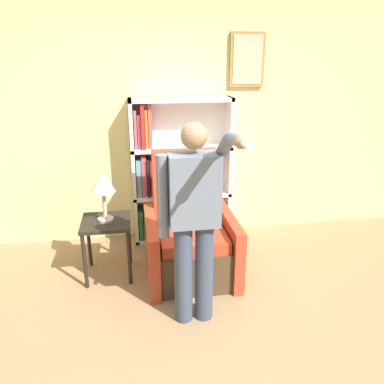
% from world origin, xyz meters
% --- Properties ---
extents(ground_plane, '(14.00, 14.00, 0.00)m').
position_xyz_m(ground_plane, '(0.00, 0.00, 0.00)').
color(ground_plane, '#937551').
extents(wall_back, '(8.00, 0.11, 2.80)m').
position_xyz_m(wall_back, '(0.01, 2.03, 1.41)').
color(wall_back, '#DBCC84').
rests_on(wall_back, ground_plane).
extents(bookcase, '(1.15, 0.28, 1.68)m').
position_xyz_m(bookcase, '(-0.05, 1.87, 0.83)').
color(bookcase, white).
rests_on(bookcase, ground_plane).
extents(armchair, '(0.87, 0.91, 1.22)m').
position_xyz_m(armchair, '(0.04, 1.08, 0.37)').
color(armchair, '#4C3823').
rests_on(armchair, ground_plane).
extents(person_standing, '(0.53, 0.78, 1.67)m').
position_xyz_m(person_standing, '(-0.04, 0.31, 0.95)').
color(person_standing, '#384256').
rests_on(person_standing, ground_plane).
extents(side_table, '(0.47, 0.47, 0.60)m').
position_xyz_m(side_table, '(-0.78, 1.13, 0.50)').
color(side_table, black).
rests_on(side_table, ground_plane).
extents(table_lamp, '(0.23, 0.23, 0.50)m').
position_xyz_m(table_lamp, '(-0.78, 1.13, 0.97)').
color(table_lamp, '#B7B2A8').
rests_on(table_lamp, side_table).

